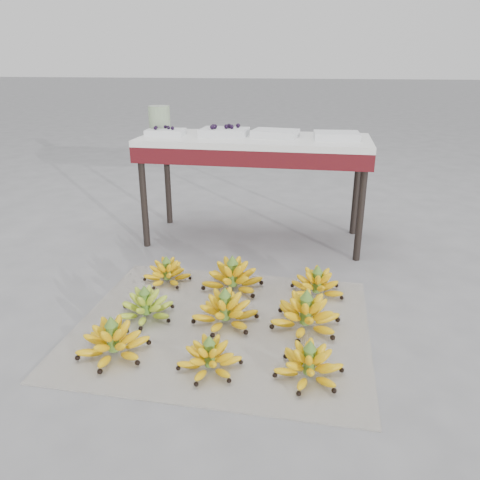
% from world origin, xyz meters
% --- Properties ---
extents(ground, '(60.00, 60.00, 0.00)m').
position_xyz_m(ground, '(0.00, 0.00, 0.00)').
color(ground, slate).
rests_on(ground, ground).
extents(newspaper_mat, '(1.26, 1.06, 0.01)m').
position_xyz_m(newspaper_mat, '(0.06, -0.04, 0.00)').
color(newspaper_mat, white).
rests_on(newspaper_mat, ground).
extents(bunch_front_left, '(0.34, 0.34, 0.17)m').
position_xyz_m(bunch_front_left, '(-0.31, -0.33, 0.06)').
color(bunch_front_left, '#FED701').
rests_on(bunch_front_left, newspaper_mat).
extents(bunch_front_center, '(0.28, 0.28, 0.15)m').
position_xyz_m(bunch_front_center, '(0.08, -0.35, 0.06)').
color(bunch_front_center, '#FED701').
rests_on(bunch_front_center, newspaper_mat).
extents(bunch_front_right, '(0.30, 0.30, 0.15)m').
position_xyz_m(bunch_front_right, '(0.44, -0.34, 0.06)').
color(bunch_front_right, '#FED701').
rests_on(bunch_front_right, newspaper_mat).
extents(bunch_mid_left, '(0.32, 0.32, 0.16)m').
position_xyz_m(bunch_mid_left, '(-0.29, -0.03, 0.06)').
color(bunch_mid_left, '#7EBB2C').
rests_on(bunch_mid_left, newspaper_mat).
extents(bunch_mid_center, '(0.30, 0.30, 0.17)m').
position_xyz_m(bunch_mid_center, '(0.07, -0.02, 0.07)').
color(bunch_mid_center, '#FED701').
rests_on(bunch_mid_center, newspaper_mat).
extents(bunch_mid_right, '(0.38, 0.38, 0.18)m').
position_xyz_m(bunch_mid_right, '(0.42, 0.00, 0.07)').
color(bunch_mid_right, '#FED701').
rests_on(bunch_mid_right, newspaper_mat).
extents(bunch_back_left, '(0.25, 0.25, 0.15)m').
position_xyz_m(bunch_back_left, '(-0.31, 0.33, 0.06)').
color(bunch_back_left, '#FED701').
rests_on(bunch_back_left, newspaper_mat).
extents(bunch_back_center, '(0.32, 0.32, 0.19)m').
position_xyz_m(bunch_back_center, '(0.04, 0.30, 0.07)').
color(bunch_back_center, '#FED701').
rests_on(bunch_back_center, newspaper_mat).
extents(bunch_back_right, '(0.35, 0.35, 0.16)m').
position_xyz_m(bunch_back_right, '(0.46, 0.31, 0.06)').
color(bunch_back_right, '#FED701').
rests_on(bunch_back_right, newspaper_mat).
extents(vendor_table, '(1.37, 0.55, 0.66)m').
position_xyz_m(vendor_table, '(0.04, 1.04, 0.58)').
color(vendor_table, black).
rests_on(vendor_table, ground).
extents(tray_far_left, '(0.24, 0.18, 0.06)m').
position_xyz_m(tray_far_left, '(-0.51, 1.01, 0.68)').
color(tray_far_left, silver).
rests_on(tray_far_left, vendor_table).
extents(tray_left, '(0.28, 0.21, 0.07)m').
position_xyz_m(tray_left, '(-0.15, 1.04, 0.68)').
color(tray_left, silver).
rests_on(tray_left, vendor_table).
extents(tray_right, '(0.29, 0.22, 0.04)m').
position_xyz_m(tray_right, '(0.16, 1.06, 0.68)').
color(tray_right, silver).
rests_on(tray_right, vendor_table).
extents(tray_far_right, '(0.27, 0.20, 0.04)m').
position_xyz_m(tray_far_right, '(0.52, 1.03, 0.68)').
color(tray_far_right, silver).
rests_on(tray_far_right, vendor_table).
extents(glass_jar, '(0.16, 0.16, 0.17)m').
position_xyz_m(glass_jar, '(-0.57, 1.08, 0.74)').
color(glass_jar, '#D2EEBD').
rests_on(glass_jar, vendor_table).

